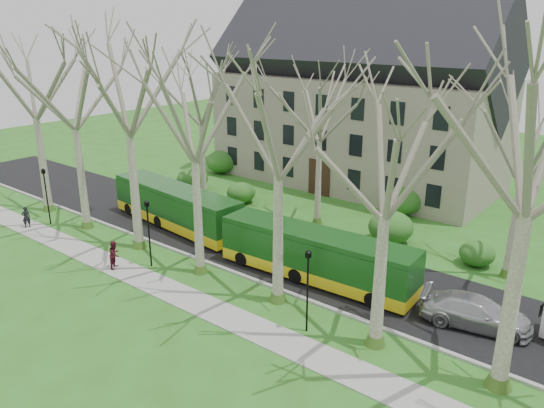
{
  "coord_description": "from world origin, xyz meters",
  "views": [
    {
      "loc": [
        19.04,
        -20.05,
        14.52
      ],
      "look_at": [
        0.59,
        3.0,
        4.49
      ],
      "focal_mm": 35.0,
      "sensor_mm": 36.0,
      "label": 1
    }
  ],
  "objects_px": {
    "pedestrian_b": "(115,255)",
    "pedestrian_a": "(26,217)",
    "bus_follow": "(316,255)",
    "sedan": "(476,312)",
    "bus_lead": "(176,206)"
  },
  "relations": [
    {
      "from": "sedan",
      "to": "pedestrian_b",
      "type": "height_order",
      "value": "pedestrian_b"
    },
    {
      "from": "sedan",
      "to": "pedestrian_b",
      "type": "distance_m",
      "value": 21.15
    },
    {
      "from": "bus_lead",
      "to": "sedan",
      "type": "height_order",
      "value": "bus_lead"
    },
    {
      "from": "bus_follow",
      "to": "pedestrian_a",
      "type": "distance_m",
      "value": 22.63
    },
    {
      "from": "bus_lead",
      "to": "pedestrian_a",
      "type": "height_order",
      "value": "bus_lead"
    },
    {
      "from": "bus_lead",
      "to": "bus_follow",
      "type": "height_order",
      "value": "bus_lead"
    },
    {
      "from": "sedan",
      "to": "bus_follow",
      "type": "bearing_deg",
      "value": 81.7
    },
    {
      "from": "bus_follow",
      "to": "sedan",
      "type": "relative_size",
      "value": 2.29
    },
    {
      "from": "bus_follow",
      "to": "pedestrian_a",
      "type": "height_order",
      "value": "bus_follow"
    },
    {
      "from": "pedestrian_b",
      "to": "sedan",
      "type": "bearing_deg",
      "value": -98.3
    },
    {
      "from": "pedestrian_b",
      "to": "pedestrian_a",
      "type": "bearing_deg",
      "value": 61.46
    },
    {
      "from": "bus_follow",
      "to": "sedan",
      "type": "bearing_deg",
      "value": 1.21
    },
    {
      "from": "sedan",
      "to": "bus_lead",
      "type": "bearing_deg",
      "value": 77.37
    },
    {
      "from": "bus_lead",
      "to": "pedestrian_b",
      "type": "distance_m",
      "value": 7.77
    },
    {
      "from": "bus_follow",
      "to": "sedan",
      "type": "height_order",
      "value": "bus_follow"
    }
  ]
}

